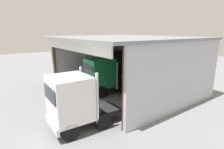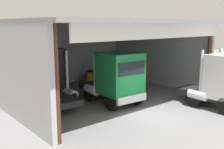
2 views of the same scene
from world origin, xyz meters
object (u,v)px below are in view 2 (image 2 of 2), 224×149
(truck_black_center_right_bay, at_px, (46,76))
(truck_green_center_left_bay, at_px, (116,78))
(oil_drum, at_px, (89,78))
(tool_cart, at_px, (93,76))

(truck_black_center_right_bay, xyz_separation_m, truck_green_center_left_bay, (3.42, -2.88, -0.10))
(oil_drum, distance_m, tool_cart, 0.93)
(truck_black_center_right_bay, distance_m, tool_cart, 7.69)
(truck_green_center_left_bay, distance_m, tool_cart, 7.50)
(truck_green_center_left_bay, distance_m, oil_drum, 6.76)
(truck_black_center_right_bay, height_order, truck_green_center_left_bay, truck_black_center_right_bay)
(truck_black_center_right_bay, relative_size, tool_cart, 4.71)
(oil_drum, bearing_deg, truck_black_center_right_bay, -149.80)
(truck_black_center_right_bay, bearing_deg, truck_green_center_left_bay, -37.13)
(oil_drum, bearing_deg, truck_green_center_left_bay, -110.38)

